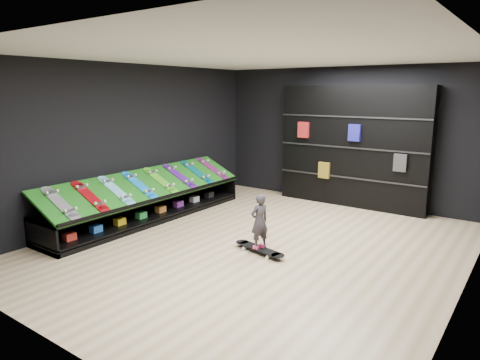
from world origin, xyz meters
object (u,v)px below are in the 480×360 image
Objects in this scene: child at (259,232)px; display_rack at (149,207)px; back_shelving at (353,147)px; floor_skateboard at (259,251)px.

display_rack is at bearing -74.59° from child.
display_rack is 4.47m from back_shelving.
display_rack is at bearing -130.19° from back_shelving.
floor_skateboard is 0.31m from child.
back_shelving is 3.31× the size of floor_skateboard.
display_rack is at bearing -173.86° from floor_skateboard.
child is at bearing -5.68° from display_rack.
child is (-0.05, -3.59, -0.95)m from back_shelving.
child is (0.00, 0.00, 0.31)m from floor_skateboard.
floor_skateboard is (2.76, -0.27, -0.21)m from display_rack.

